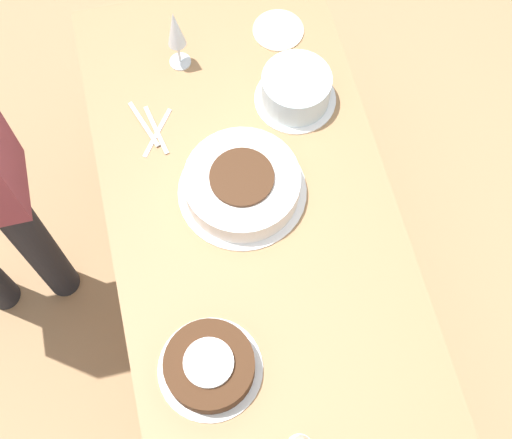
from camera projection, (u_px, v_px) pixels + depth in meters
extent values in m
plane|color=#A87F56|center=(256.00, 306.00, 2.60)|extent=(12.00, 12.00, 0.00)
cube|color=#9E754C|center=(256.00, 229.00, 1.94)|extent=(1.68, 0.79, 0.03)
cylinder|color=brown|center=(121.00, 97.00, 2.55)|extent=(0.07, 0.07, 0.71)
cylinder|color=brown|center=(292.00, 63.00, 2.60)|extent=(0.07, 0.07, 0.71)
cylinder|color=white|center=(242.00, 191.00, 1.96)|extent=(0.36, 0.36, 0.01)
cylinder|color=white|center=(242.00, 184.00, 1.93)|extent=(0.32, 0.32, 0.08)
cylinder|color=#422614|center=(242.00, 177.00, 1.89)|extent=(0.17, 0.17, 0.01)
cylinder|color=white|center=(210.00, 369.00, 1.77)|extent=(0.26, 0.26, 0.01)
cylinder|color=#422614|center=(210.00, 366.00, 1.73)|extent=(0.22, 0.22, 0.07)
cylinder|color=white|center=(209.00, 363.00, 1.70)|extent=(0.12, 0.12, 0.01)
cylinder|color=white|center=(295.00, 99.00, 2.08)|extent=(0.24, 0.24, 0.01)
cylinder|color=silver|center=(296.00, 89.00, 2.03)|extent=(0.20, 0.20, 0.10)
cylinder|color=silver|center=(180.00, 62.00, 2.14)|extent=(0.06, 0.06, 0.00)
cylinder|color=silver|center=(179.00, 52.00, 2.10)|extent=(0.01, 0.01, 0.09)
cone|color=silver|center=(175.00, 29.00, 2.00)|extent=(0.05, 0.05, 0.13)
cylinder|color=beige|center=(278.00, 30.00, 2.18)|extent=(0.16, 0.16, 0.01)
cube|color=silver|center=(157.00, 133.00, 2.04)|extent=(0.15, 0.11, 0.00)
cube|color=silver|center=(156.00, 130.00, 2.04)|extent=(0.17, 0.05, 0.00)
cube|color=silver|center=(144.00, 124.00, 2.04)|extent=(0.16, 0.07, 0.00)
cylinder|color=#232328|center=(36.00, 244.00, 2.29)|extent=(0.11, 0.11, 0.77)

